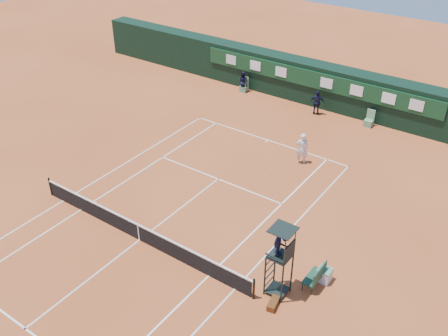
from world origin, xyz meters
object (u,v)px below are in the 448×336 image
Objects in this scene: player at (302,148)px; player_bench at (316,276)px; umpire_chair at (280,248)px; cooler at (324,275)px; tennis_net at (139,232)px.

player_bench is at bearing 91.81° from player.
umpire_chair is 3.06m from cooler.
umpire_chair is 1.75× the size of player.
cooler is at bearing 17.50° from tennis_net.
umpire_chair is at bearing -132.54° from player_bench.
player is (2.98, 10.68, 0.47)m from tennis_net.
umpire_chair is at bearing 7.04° from tennis_net.
cooler is (1.31, 1.76, -2.13)m from umpire_chair.
umpire_chair reaches higher than player_bench.
umpire_chair reaches higher than cooler.
player_bench is 0.59m from cooler.
cooler is (0.16, 0.50, -0.27)m from player_bench.
player_bench is 10.01m from player.
player is at bearing 121.20° from player_bench.
cooler is 9.69m from player.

